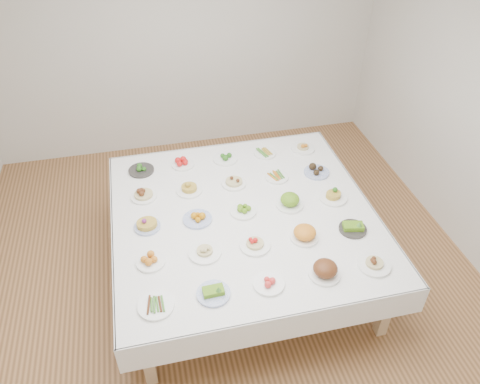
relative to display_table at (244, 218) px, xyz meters
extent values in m
plane|color=#A47244|center=(-0.19, 0.01, -0.69)|extent=(5.00, 5.00, 0.00)
cube|color=silver|center=(-0.19, 2.51, 0.71)|extent=(5.00, 0.02, 2.80)
cube|color=white|center=(0.00, 0.00, 0.03)|extent=(2.37, 2.37, 0.06)
cube|color=white|center=(0.00, 1.19, -0.08)|extent=(2.39, 0.02, 0.28)
cube|color=white|center=(0.00, -1.19, -0.08)|extent=(2.39, 0.02, 0.28)
cube|color=white|center=(1.19, 0.00, -0.08)|extent=(0.02, 2.39, 0.28)
cube|color=white|center=(-1.19, 0.00, -0.08)|extent=(0.02, 2.39, 0.28)
cube|color=tan|center=(-1.01, -1.01, -0.34)|extent=(0.09, 0.09, 0.69)
cube|color=tan|center=(1.01, -1.01, -0.34)|extent=(0.09, 0.09, 0.69)
cube|color=tan|center=(-1.01, 1.01, -0.34)|extent=(0.09, 0.09, 0.69)
cube|color=tan|center=(1.01, 1.01, -0.34)|extent=(0.09, 0.09, 0.69)
cylinder|color=white|center=(-0.88, -0.89, 0.07)|extent=(0.27, 0.27, 0.02)
cylinder|color=#4C66B2|center=(-0.44, -0.87, 0.07)|extent=(0.26, 0.26, 0.02)
cylinder|color=white|center=(-0.01, -0.87, 0.07)|extent=(0.24, 0.24, 0.02)
cylinder|color=white|center=(0.45, -0.88, 0.07)|extent=(0.25, 0.25, 0.02)
cylinder|color=white|center=(0.88, -0.88, 0.07)|extent=(0.27, 0.27, 0.02)
cylinder|color=white|center=(-0.88, -0.43, 0.07)|extent=(0.23, 0.23, 0.02)
cylinder|color=white|center=(-0.44, -0.43, 0.07)|extent=(0.27, 0.27, 0.02)
cylinder|color=white|center=(-0.01, -0.44, 0.07)|extent=(0.26, 0.26, 0.02)
cylinder|color=white|center=(0.43, -0.44, 0.07)|extent=(0.24, 0.24, 0.02)
cylinder|color=#2F2C29|center=(0.88, -0.44, 0.07)|extent=(0.24, 0.24, 0.02)
cylinder|color=#4C66B2|center=(-0.88, 0.00, 0.07)|extent=(0.23, 0.23, 0.02)
cylinder|color=#4C66B2|center=(-0.43, 0.00, 0.07)|extent=(0.26, 0.26, 0.02)
cylinder|color=white|center=(0.00, 0.01, 0.07)|extent=(0.24, 0.24, 0.02)
cylinder|color=white|center=(0.44, 0.00, 0.07)|extent=(0.25, 0.25, 0.02)
cylinder|color=white|center=(0.88, 0.01, 0.07)|extent=(0.26, 0.26, 0.02)
cylinder|color=white|center=(-0.88, 0.44, 0.07)|extent=(0.25, 0.25, 0.02)
cylinder|color=white|center=(-0.44, 0.43, 0.07)|extent=(0.25, 0.25, 0.02)
cylinder|color=white|center=(0.01, 0.44, 0.07)|extent=(0.24, 0.24, 0.02)
cylinder|color=white|center=(0.45, 0.45, 0.07)|extent=(0.23, 0.23, 0.02)
cylinder|color=#4C66B2|center=(0.87, 0.43, 0.07)|extent=(0.25, 0.25, 0.02)
cylinder|color=#2F2C29|center=(-0.87, 0.87, 0.07)|extent=(0.26, 0.26, 0.02)
cylinder|color=white|center=(-0.44, 0.88, 0.07)|extent=(0.23, 0.23, 0.02)
cylinder|color=white|center=(0.01, 0.88, 0.07)|extent=(0.26, 0.26, 0.02)
cylinder|color=white|center=(0.45, 0.89, 0.07)|extent=(0.23, 0.23, 0.02)
cylinder|color=white|center=(0.88, 0.88, 0.07)|extent=(0.26, 0.26, 0.02)
camera|label=1|loc=(-0.77, -3.15, 2.89)|focal=35.00mm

